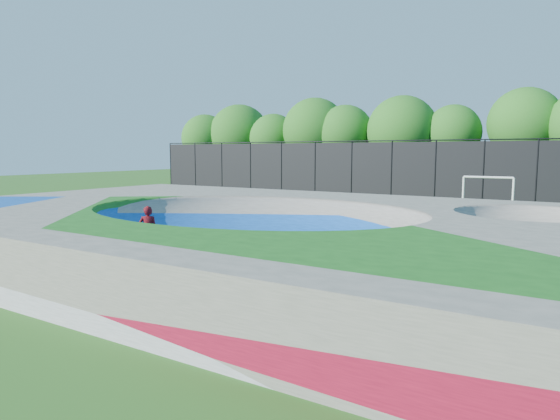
# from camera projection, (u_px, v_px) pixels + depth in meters

# --- Properties ---
(ground) EXTENTS (120.00, 120.00, 0.00)m
(ground) POSITION_uv_depth(u_px,v_px,m) (251.00, 256.00, 15.52)
(ground) COLOR #225317
(ground) RESTS_ON ground
(skate_deck) EXTENTS (22.00, 14.00, 1.50)m
(skate_deck) POSITION_uv_depth(u_px,v_px,m) (250.00, 232.00, 15.43)
(skate_deck) COLOR gray
(skate_deck) RESTS_ON ground
(skater) EXTENTS (0.68, 0.66, 1.57)m
(skater) POSITION_uv_depth(u_px,v_px,m) (148.00, 231.00, 15.44)
(skater) COLOR #A80D15
(skater) RESTS_ON ground
(skateboard) EXTENTS (0.70, 0.71, 0.05)m
(skateboard) POSITION_uv_depth(u_px,v_px,m) (149.00, 255.00, 15.53)
(skateboard) COLOR black
(skateboard) RESTS_ON ground
(soccer_goal) EXTENTS (2.80, 0.12, 1.85)m
(soccer_goal) POSITION_uv_depth(u_px,v_px,m) (488.00, 186.00, 28.54)
(soccer_goal) COLOR white
(soccer_goal) RESTS_ON ground
(fence) EXTENTS (48.09, 0.09, 4.04)m
(fence) POSITION_uv_depth(u_px,v_px,m) (435.00, 169.00, 32.93)
(fence) COLOR black
(fence) RESTS_ON ground
(treeline) EXTENTS (51.53, 7.21, 7.81)m
(treeline) POSITION_uv_depth(u_px,v_px,m) (424.00, 130.00, 37.90)
(treeline) COLOR #493824
(treeline) RESTS_ON ground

